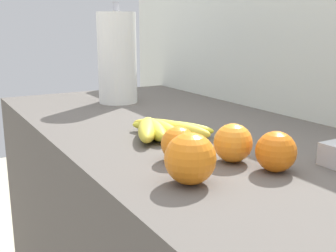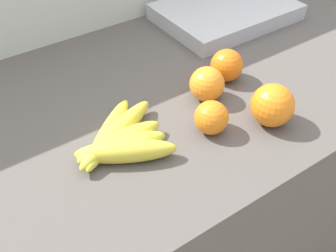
{
  "view_description": "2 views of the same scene",
  "coord_description": "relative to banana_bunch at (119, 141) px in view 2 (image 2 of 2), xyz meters",
  "views": [
    {
      "loc": [
        0.7,
        -0.54,
        1.1
      ],
      "look_at": [
        -0.04,
        -0.11,
        0.9
      ],
      "focal_mm": 44.91,
      "sensor_mm": 36.0,
      "label": 1
    },
    {
      "loc": [
        -0.33,
        -0.58,
        1.38
      ],
      "look_at": [
        -0.04,
        -0.16,
        0.93
      ],
      "focal_mm": 44.07,
      "sensor_mm": 36.0,
      "label": 2
    }
  ],
  "objects": [
    {
      "name": "orange_far_right",
      "position": [
        0.27,
        -0.1,
        0.02
      ],
      "size": [
        0.08,
        0.08,
        0.08
      ],
      "primitive_type": "sphere",
      "color": "orange",
      "rests_on": "counter"
    },
    {
      "name": "banana_bunch",
      "position": [
        0.0,
        0.0,
        0.0
      ],
      "size": [
        0.2,
        0.2,
        0.04
      ],
      "color": "gold",
      "rests_on": "counter"
    },
    {
      "name": "counter",
      "position": [
        0.1,
        0.1,
        -0.45
      ],
      "size": [
        1.68,
        0.64,
        0.86
      ],
      "primitive_type": "cube",
      "color": "#514C47",
      "rests_on": "ground"
    },
    {
      "name": "orange_back_left",
      "position": [
        0.3,
        0.06,
        0.02
      ],
      "size": [
        0.07,
        0.07,
        0.07
      ],
      "primitive_type": "sphere",
      "color": "orange",
      "rests_on": "counter"
    },
    {
      "name": "orange_front",
      "position": [
        0.17,
        -0.05,
        0.01
      ],
      "size": [
        0.06,
        0.06,
        0.06
      ],
      "primitive_type": "sphere",
      "color": "orange",
      "rests_on": "counter"
    },
    {
      "name": "orange_center",
      "position": [
        0.22,
        0.03,
        0.02
      ],
      "size": [
        0.07,
        0.07,
        0.07
      ],
      "primitive_type": "sphere",
      "color": "orange",
      "rests_on": "counter"
    },
    {
      "name": "sink_basin",
      "position": [
        0.48,
        0.28,
        0.01
      ],
      "size": [
        0.35,
        0.25,
        0.24
      ],
      "color": "#B7BABF",
      "rests_on": "counter"
    },
    {
      "name": "wall_back",
      "position": [
        0.1,
        0.45,
        -0.23
      ],
      "size": [
        2.08,
        0.06,
        1.3
      ],
      "primitive_type": "cube",
      "color": "silver",
      "rests_on": "ground"
    }
  ]
}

